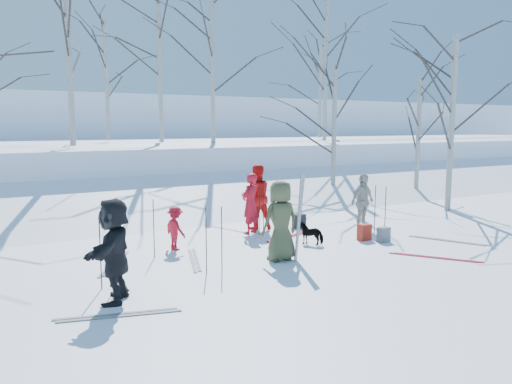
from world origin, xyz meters
TOP-DOWN VIEW (x-y plane):
  - ground at (0.00, 0.00)m, footprint 120.00×120.00m
  - snow_ramp at (0.00, 7.00)m, footprint 70.00×9.49m
  - snow_plateau at (0.00, 17.00)m, footprint 70.00×18.00m
  - far_hill at (0.00, 38.00)m, footprint 90.00×30.00m
  - skier_olive_center at (-0.37, -0.19)m, footprint 0.87×0.57m
  - skier_red_north at (0.42, 2.54)m, footprint 0.72×0.63m
  - skier_redor_behind at (0.89, 3.00)m, footprint 0.99×0.82m
  - skier_red_seated at (-2.02, 1.86)m, footprint 0.54×0.75m
  - skier_cream_east at (3.44, 1.38)m, footprint 1.00×0.57m
  - skier_grey_west at (-4.18, -0.94)m, footprint 1.28×1.68m
  - dog at (1.12, 0.67)m, footprint 0.62×0.71m
  - upright_ski_left at (-0.10, -0.49)m, footprint 0.12×0.17m
  - upright_ski_right at (-0.02, -0.42)m, footprint 0.14×0.23m
  - ski_pair_a at (4.37, -0.83)m, footprint 1.63×2.05m
  - ski_pair_b at (2.73, -1.79)m, footprint 1.98×2.09m
  - ski_pair_c at (-2.01, 0.77)m, footprint 1.38×2.02m
  - ski_pair_d at (-4.33, -1.62)m, footprint 1.16×2.00m
  - ski_pair_e at (1.17, 1.66)m, footprint 1.30×2.02m
  - ski_pair_f at (-3.61, 1.34)m, footprint 1.85×2.07m
  - ski_pole_a at (-4.24, -0.18)m, footprint 0.02×0.02m
  - ski_pole_b at (-4.05, -0.49)m, footprint 0.02×0.02m
  - ski_pole_c at (-2.17, -0.22)m, footprint 0.02×0.02m
  - ski_pole_d at (0.54, 2.26)m, footprint 0.02×0.02m
  - ski_pole_e at (-1.85, -0.29)m, footprint 0.02×0.02m
  - ski_pole_f at (-3.76, 0.20)m, footprint 0.02×0.02m
  - ski_pole_g at (0.89, 2.61)m, footprint 0.02×0.02m
  - ski_pole_h at (-2.69, 1.42)m, footprint 0.02×0.02m
  - ski_pole_i at (3.30, 0.74)m, footprint 0.02×0.02m
  - ski_pole_j at (3.40, 0.45)m, footprint 0.02×0.02m
  - backpack_red at (2.57, 0.34)m, footprint 0.32×0.22m
  - backpack_grey at (2.86, -0.06)m, footprint 0.30×0.20m
  - backpack_dark at (2.02, 2.48)m, footprint 0.34×0.24m
  - birch_plateau_d at (3.51, 11.30)m, footprint 4.99×4.99m
  - birch_plateau_e at (9.36, 10.71)m, footprint 5.37×5.37m
  - birch_plateau_f at (0.19, 16.65)m, footprint 4.75×4.75m
  - birch_plateau_g at (1.45, 12.37)m, footprint 4.94×4.94m
  - birch_plateau_h at (12.93, 15.78)m, footprint 4.63×4.63m
  - birch_plateau_i at (-2.73, 10.25)m, footprint 5.49×5.49m
  - birch_edge_b at (8.25, 2.32)m, footprint 4.80×4.80m
  - birch_edge_c at (9.95, 5.26)m, footprint 4.04×4.04m
  - birch_edge_e at (6.28, 6.19)m, footprint 4.29×4.29m

SIDE VIEW (x-z plane):
  - ground at x=0.00m, z-range 0.00..0.00m
  - ski_pair_a at x=4.37m, z-range 0.00..0.02m
  - ski_pair_b at x=2.73m, z-range 0.00..0.02m
  - ski_pair_c at x=-2.01m, z-range 0.00..0.02m
  - ski_pair_d at x=-4.33m, z-range 0.00..0.02m
  - ski_pair_e at x=1.17m, z-range 0.00..0.02m
  - ski_pair_f at x=-3.61m, z-range 0.00..0.02m
  - snow_ramp at x=0.00m, z-range -1.91..2.21m
  - backpack_grey at x=2.86m, z-range 0.00..0.38m
  - backpack_dark at x=2.02m, z-range 0.00..0.40m
  - backpack_red at x=2.57m, z-range 0.00..0.42m
  - dog at x=1.12m, z-range 0.00..0.55m
  - skier_red_seated at x=-2.02m, z-range 0.00..1.05m
  - ski_pole_a at x=-4.24m, z-range 0.00..1.34m
  - ski_pole_b at x=-4.05m, z-range 0.00..1.34m
  - ski_pole_c at x=-2.17m, z-range 0.00..1.34m
  - ski_pole_d at x=0.54m, z-range 0.00..1.34m
  - ski_pole_e at x=-1.85m, z-range 0.00..1.34m
  - ski_pole_f at x=-3.76m, z-range 0.00..1.34m
  - ski_pole_g at x=0.89m, z-range 0.00..1.34m
  - ski_pole_h at x=-2.69m, z-range 0.00..1.34m
  - ski_pole_i at x=3.30m, z-range 0.00..1.34m
  - ski_pole_j at x=3.40m, z-range 0.00..1.34m
  - skier_cream_east at x=3.44m, z-range 0.00..1.60m
  - skier_red_north at x=0.42m, z-range 0.00..1.67m
  - skier_grey_west at x=-4.18m, z-range 0.00..1.77m
  - skier_olive_center at x=-0.37m, z-range 0.00..1.77m
  - skier_redor_behind at x=0.89m, z-range 0.00..1.85m
  - upright_ski_left at x=-0.10m, z-range 0.00..1.90m
  - upright_ski_right at x=-0.02m, z-range 0.00..1.90m
  - snow_plateau at x=0.00m, z-range -0.10..2.10m
  - far_hill at x=0.00m, z-range -1.00..5.00m
  - birch_edge_c at x=9.95m, z-range 0.00..4.91m
  - birch_edge_e at x=6.28m, z-range 0.00..5.27m
  - birch_edge_b at x=8.25m, z-range 0.00..6.00m
  - birch_plateau_h at x=12.93m, z-range 2.20..7.96m
  - birch_plateau_f at x=0.19m, z-range 2.20..8.13m
  - birch_plateau_g at x=1.45m, z-range 2.20..8.41m
  - birch_plateau_d at x=3.51m, z-range 2.20..8.48m
  - birch_plateau_e at x=9.36m, z-range 2.20..9.02m
  - birch_plateau_i at x=-2.73m, z-range 2.20..9.18m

